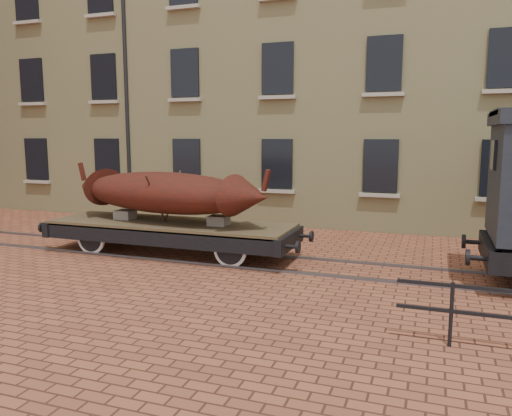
% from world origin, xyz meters
% --- Properties ---
extents(ground, '(90.00, 90.00, 0.00)m').
position_xyz_m(ground, '(0.00, 0.00, 0.00)').
color(ground, brown).
extents(warehouse_cream, '(40.00, 10.19, 14.00)m').
position_xyz_m(warehouse_cream, '(3.00, 9.99, 7.00)').
color(warehouse_cream, '#DFD188').
rests_on(warehouse_cream, ground).
extents(rail_track, '(30.00, 1.52, 0.06)m').
position_xyz_m(rail_track, '(0.00, 0.00, 0.03)').
color(rail_track, '#59595E').
rests_on(rail_track, ground).
extents(flatcar_wagon, '(7.47, 2.02, 1.13)m').
position_xyz_m(flatcar_wagon, '(-3.92, 0.00, 0.70)').
color(flatcar_wagon, brown).
rests_on(flatcar_wagon, ground).
extents(iron_boat, '(6.24, 2.50, 1.51)m').
position_xyz_m(iron_boat, '(-4.07, 0.00, 1.67)').
color(iron_boat, '#4B150C').
rests_on(iron_boat, flatcar_wagon).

